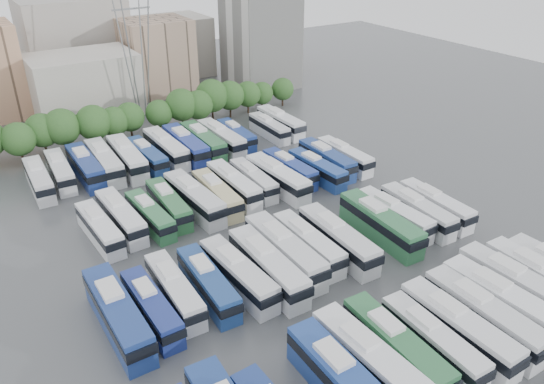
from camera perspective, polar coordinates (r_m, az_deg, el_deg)
ground at (r=66.64m, az=-0.01°, el=-5.17°), size 220.00×220.00×0.00m
tree_line at (r=98.58m, az=-14.87°, el=8.03°), size 64.83×7.68×8.14m
city_buildings at (r=124.37m, az=-21.77°, el=12.72°), size 102.00×35.00×20.00m
apartment_tower at (r=125.26m, az=-1.24°, el=17.13°), size 14.00×14.00×26.00m
electricity_pylon at (r=103.75m, az=-14.76°, el=17.20°), size 9.00×6.91×33.83m
bus_r0_s4 at (r=46.66m, az=7.84°, el=-19.76°), size 3.13×13.42×4.20m
bus_r0_s5 at (r=48.59m, az=10.65°, el=-17.64°), size 3.30×13.39×4.18m
bus_r0_s6 at (r=50.60m, az=13.17°, el=-15.91°), size 3.29×12.63×3.93m
bus_r0_s7 at (r=52.23m, az=16.88°, el=-15.05°), size 2.96×11.68×3.64m
bus_r0_s8 at (r=53.99m, az=19.39°, el=-13.62°), size 2.81×12.75×4.00m
bus_r0_s9 at (r=56.17m, az=21.75°, el=-12.19°), size 3.04×13.11×4.10m
bus_r0_s10 at (r=58.35m, az=23.63°, el=-10.88°), size 3.47×13.50×4.20m
bus_r0_s11 at (r=61.20m, az=24.90°, el=-9.22°), size 3.34×13.40×4.18m
bus_r0_s12 at (r=63.46m, az=27.02°, el=-8.40°), size 3.07×13.01×4.07m
bus_r1_s0 at (r=54.42m, az=-16.26°, el=-12.51°), size 3.00×13.50×4.23m
bus_r1_s1 at (r=54.98m, az=-12.84°, el=-11.99°), size 2.59×11.23×3.51m
bus_r1_s2 at (r=56.61m, az=-10.45°, el=-10.32°), size 2.87×11.54×3.60m
bus_r1_s3 at (r=56.97m, az=-6.90°, el=-9.70°), size 3.08×11.74×3.65m
bus_r1_s4 at (r=57.72m, az=-3.65°, el=-8.81°), size 3.31×12.52×3.89m
bus_r1_s5 at (r=58.55m, az=-0.46°, el=-7.99°), size 3.16×13.31×4.16m
bus_r1_s6 at (r=60.93m, az=1.37°, el=-6.34°), size 3.15×13.59×4.25m
bus_r1_s7 at (r=62.80m, az=3.90°, el=-5.52°), size 2.77×11.97×3.75m
bus_r1_s8 at (r=63.61m, az=7.10°, el=-5.04°), size 3.32×13.12×4.09m
bus_r1_s10 at (r=67.43m, az=11.57°, el=-3.32°), size 3.51×13.47×4.19m
bus_r1_s11 at (r=70.11m, az=12.96°, el=-2.40°), size 3.00×11.95×3.72m
bus_r1_s12 at (r=71.75m, az=15.36°, el=-1.97°), size 3.13×12.04×3.74m
bus_r1_s13 at (r=73.94m, az=17.18°, el=-1.34°), size 2.84×11.71×3.65m
bus_r2_s1 at (r=68.97m, az=-18.04°, el=-3.76°), size 3.01×11.46×3.56m
bus_r2_s2 at (r=70.56m, az=-15.94°, el=-2.56°), size 3.06×12.20×3.80m
bus_r2_s3 at (r=70.30m, az=-12.99°, el=-2.44°), size 2.96×11.11×3.45m
bus_r2_s4 at (r=72.27m, az=-11.07°, el=-1.27°), size 2.95×11.62×3.62m
bus_r2_s5 at (r=72.60m, az=-8.37°, el=-0.66°), size 3.50×13.25×4.12m
bus_r2_s6 at (r=73.69m, az=-5.94°, el=-0.23°), size 3.01×11.89×3.70m
bus_r2_s7 at (r=75.98m, az=-4.14°, el=0.82°), size 2.69×12.20×3.82m
bus_r2_s8 at (r=77.55m, az=-2.01°, el=1.32°), size 2.82×11.14×3.47m
bus_r2_s9 at (r=77.50m, az=0.61°, el=1.56°), size 3.40×13.05×4.06m
bus_r2_s10 at (r=80.85m, az=1.90°, el=2.53°), size 2.89×11.50×3.58m
bus_r2_s11 at (r=80.97m, az=4.85°, el=2.50°), size 3.08×11.64×3.62m
bus_r2_s12 at (r=84.06m, az=5.89°, el=3.52°), size 2.95×12.31×3.85m
bus_r2_s13 at (r=85.86m, az=7.79°, el=3.88°), size 2.58×11.66×3.65m
bus_r3_s0 at (r=84.47m, az=-23.79°, el=1.24°), size 2.95×11.96×3.73m
bus_r3_s1 at (r=86.12m, az=-21.84°, el=2.13°), size 3.19×11.95×3.71m
bus_r3_s2 at (r=85.83m, az=-19.43°, el=2.62°), size 2.90×13.02×4.08m
bus_r3_s3 at (r=86.43m, az=-17.58°, el=3.13°), size 3.34×13.39×4.17m
bus_r3_s4 at (r=86.81m, az=-15.30°, el=3.59°), size 3.50×13.59×4.23m
bus_r3_s5 at (r=87.33m, az=-13.32°, el=3.80°), size 3.06×11.91×3.71m
bus_r3_s6 at (r=89.05m, az=-11.32°, el=4.65°), size 3.02×13.21×4.13m
bus_r3_s7 at (r=89.55m, az=-9.27°, el=5.00°), size 3.14×13.56×4.24m
bus_r3_s8 at (r=90.73m, az=-7.45°, el=5.41°), size 3.13×13.27×4.15m
bus_r3_s9 at (r=91.85m, az=-5.49°, el=5.79°), size 3.07×13.06×4.08m
bus_r3_s10 at (r=93.88m, az=-3.84°, el=6.16°), size 2.80×11.14×3.47m
bus_r3_s12 at (r=96.88m, az=-0.30°, el=6.92°), size 2.61×11.08×3.46m
bus_r3_s13 at (r=99.06m, az=0.92°, el=7.54°), size 2.88×12.50×3.91m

